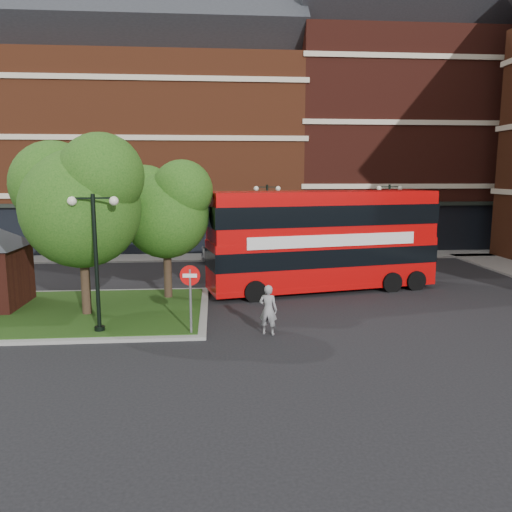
{
  "coord_description": "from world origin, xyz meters",
  "views": [
    {
      "loc": [
        -1.35,
        -17.34,
        5.66
      ],
      "look_at": [
        0.49,
        4.84,
        2.0
      ],
      "focal_mm": 35.0,
      "sensor_mm": 36.0,
      "label": 1
    }
  ],
  "objects": [
    {
      "name": "car_silver",
      "position": [
        -0.06,
        14.5,
        0.74
      ],
      "size": [
        4.37,
        1.76,
        1.49
      ],
      "primitive_type": "imported",
      "rotation": [
        0.0,
        0.0,
        1.57
      ],
      "color": "#ABAEB2",
      "rests_on": "ground"
    },
    {
      "name": "lamp_island",
      "position": [
        -5.5,
        0.2,
        2.83
      ],
      "size": [
        1.72,
        0.36,
        5.0
      ],
      "color": "black",
      "rests_on": "ground"
    },
    {
      "name": "car_white",
      "position": [
        4.13,
        14.5,
        0.75
      ],
      "size": [
        4.62,
        1.78,
        1.5
      ],
      "primitive_type": "imported",
      "rotation": [
        0.0,
        0.0,
        1.53
      ],
      "color": "silver",
      "rests_on": "ground"
    },
    {
      "name": "traffic_island",
      "position": [
        -8.0,
        3.0,
        0.07
      ],
      "size": [
        12.6,
        7.6,
        0.15
      ],
      "color": "gray",
      "rests_on": "ground"
    },
    {
      "name": "woman",
      "position": [
        0.5,
        -0.28,
        0.9
      ],
      "size": [
        0.77,
        0.64,
        1.8
      ],
      "primitive_type": "imported",
      "rotation": [
        0.0,
        0.0,
        2.77
      ],
      "color": "gray",
      "rests_on": "ground"
    },
    {
      "name": "bus",
      "position": [
        3.88,
        6.35,
        2.79
      ],
      "size": [
        11.43,
        4.69,
        4.26
      ],
      "rotation": [
        0.0,
        0.0,
        0.2
      ],
      "color": "#B80707",
      "rests_on": "ground"
    },
    {
      "name": "pavement_far",
      "position": [
        0.0,
        16.5,
        0.06
      ],
      "size": [
        44.0,
        3.0,
        0.12
      ],
      "primitive_type": "cube",
      "color": "slate",
      "rests_on": "ground"
    },
    {
      "name": "tree_island_west",
      "position": [
        -6.6,
        2.58,
        4.79
      ],
      "size": [
        5.4,
        4.71,
        7.21
      ],
      "color": "#2D2116",
      "rests_on": "ground"
    },
    {
      "name": "terrace_far_right",
      "position": [
        14.0,
        24.0,
        8.0
      ],
      "size": [
        18.0,
        12.0,
        16.0
      ],
      "primitive_type": "cube",
      "color": "#471911",
      "rests_on": "ground"
    },
    {
      "name": "lamp_far_left",
      "position": [
        2.0,
        14.5,
        2.83
      ],
      "size": [
        1.72,
        0.36,
        5.0
      ],
      "color": "black",
      "rests_on": "ground"
    },
    {
      "name": "terrace_far_left",
      "position": [
        -8.0,
        24.0,
        7.0
      ],
      "size": [
        26.0,
        12.0,
        14.0
      ],
      "primitive_type": "cube",
      "color": "brown",
      "rests_on": "ground"
    },
    {
      "name": "ground",
      "position": [
        0.0,
        0.0,
        0.0
      ],
      "size": [
        120.0,
        120.0,
        0.0
      ],
      "primitive_type": "plane",
      "color": "black",
      "rests_on": "ground"
    },
    {
      "name": "lamp_far_right",
      "position": [
        10.0,
        14.5,
        2.83
      ],
      "size": [
        1.72,
        0.36,
        5.0
      ],
      "color": "black",
      "rests_on": "ground"
    },
    {
      "name": "no_entry_sign",
      "position": [
        -2.23,
        -0.32,
        1.82
      ],
      "size": [
        0.71,
        0.13,
        2.55
      ],
      "rotation": [
        0.0,
        0.0,
        -0.11
      ],
      "color": "slate",
      "rests_on": "ground"
    },
    {
      "name": "tree_island_east",
      "position": [
        -3.58,
        5.06,
        4.24
      ],
      "size": [
        4.46,
        3.9,
        6.29
      ],
      "color": "#2D2116",
      "rests_on": "ground"
    }
  ]
}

